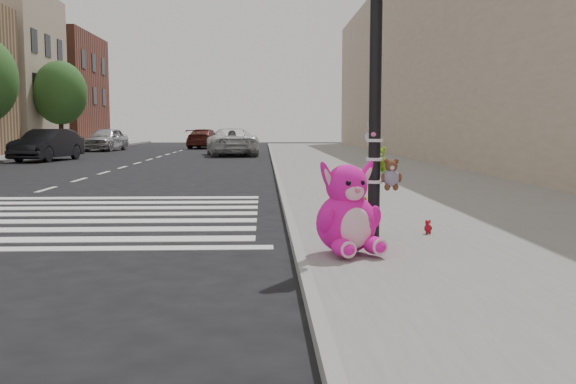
{
  "coord_description": "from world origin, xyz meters",
  "views": [
    {
      "loc": [
        1.13,
        -6.69,
        1.62
      ],
      "look_at": [
        1.45,
        1.84,
        0.75
      ],
      "focal_mm": 40.0,
      "sensor_mm": 36.0,
      "label": 1
    }
  ],
  "objects_px": {
    "pink_bunny": "(348,215)",
    "car_white_near": "(231,142)",
    "red_teddy": "(428,227)",
    "car_dark_far": "(47,145)",
    "signal_pole": "(376,114)"
  },
  "relations": [
    {
      "from": "red_teddy",
      "to": "car_white_near",
      "type": "xyz_separation_m",
      "value": [
        -4.1,
        27.55,
        0.53
      ]
    },
    {
      "from": "signal_pole",
      "to": "car_white_near",
      "type": "height_order",
      "value": "signal_pole"
    },
    {
      "from": "pink_bunny",
      "to": "red_teddy",
      "type": "height_order",
      "value": "pink_bunny"
    },
    {
      "from": "signal_pole",
      "to": "car_white_near",
      "type": "distance_m",
      "value": 27.98
    },
    {
      "from": "signal_pole",
      "to": "pink_bunny",
      "type": "bearing_deg",
      "value": -114.43
    },
    {
      "from": "pink_bunny",
      "to": "car_white_near",
      "type": "bearing_deg",
      "value": 75.28
    },
    {
      "from": "signal_pole",
      "to": "car_white_near",
      "type": "bearing_deg",
      "value": 96.82
    },
    {
      "from": "pink_bunny",
      "to": "car_white_near",
      "type": "distance_m",
      "value": 29.04
    },
    {
      "from": "pink_bunny",
      "to": "car_white_near",
      "type": "xyz_separation_m",
      "value": [
        -2.81,
        28.9,
        0.18
      ]
    },
    {
      "from": "red_teddy",
      "to": "car_white_near",
      "type": "distance_m",
      "value": 27.86
    },
    {
      "from": "red_teddy",
      "to": "car_dark_far",
      "type": "distance_m",
      "value": 25.44
    },
    {
      "from": "signal_pole",
      "to": "pink_bunny",
      "type": "relative_size",
      "value": 3.59
    },
    {
      "from": "car_dark_far",
      "to": "signal_pole",
      "type": "bearing_deg",
      "value": -52.33
    },
    {
      "from": "car_white_near",
      "to": "pink_bunny",
      "type": "bearing_deg",
      "value": 87.5
    },
    {
      "from": "pink_bunny",
      "to": "car_dark_far",
      "type": "xyz_separation_m",
      "value": [
        -11.24,
        23.48,
        0.16
      ]
    }
  ]
}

